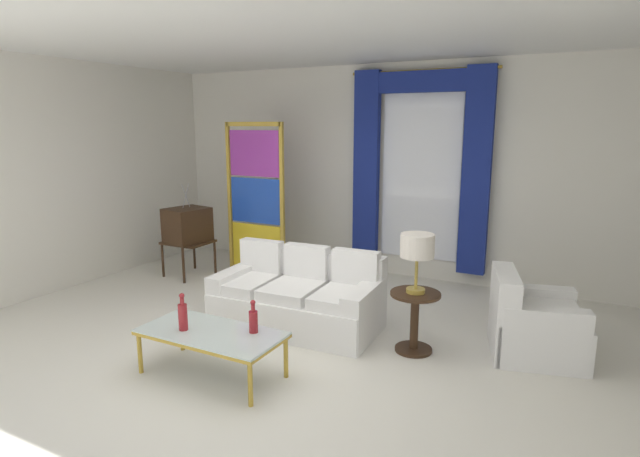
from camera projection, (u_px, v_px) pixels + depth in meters
The scene contains 15 objects.
ground_plane at pixel (282, 351), 4.99m from camera, with size 16.00×16.00×0.00m, color silver.
wall_rear at pixel (393, 172), 7.35m from camera, with size 8.00×0.12×3.00m, color white.
wall_left at pixel (72, 175), 6.88m from camera, with size 0.12×7.00×3.00m, color white.
ceiling_slab at pixel (320, 37), 5.08m from camera, with size 8.00×7.60×0.04m, color white.
curtained_window at pixel (419, 156), 6.96m from camera, with size 2.00×0.17×2.70m.
couch_white_long at pixel (300, 298), 5.60m from camera, with size 1.80×1.01×0.86m.
coffee_table at pixel (211, 335), 4.44m from camera, with size 1.27×0.61×0.41m.
bottle_blue_decanter at pixel (183, 315), 4.43m from camera, with size 0.08×0.08×0.33m.
bottle_crystal_tall at pixel (253, 320), 4.38m from camera, with size 0.08×0.08×0.29m.
vintage_tv at pixel (187, 226), 7.34m from camera, with size 0.62×0.68×1.35m.
armchair_white at pixel (531, 326), 4.87m from camera, with size 0.99×0.98×0.80m.
stained_glass_divider at pixel (255, 204), 7.29m from camera, with size 0.95×0.05×2.20m.
peacock_figurine at pixel (274, 271), 6.90m from camera, with size 0.44×0.60×0.50m.
round_side_table at pixel (415, 316), 4.92m from camera, with size 0.48×0.48×0.59m.
table_lamp_brass at pixel (417, 248), 4.79m from camera, with size 0.32×0.32×0.57m.
Camera 1 is at (2.49, -3.95, 2.17)m, focal length 28.76 mm.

